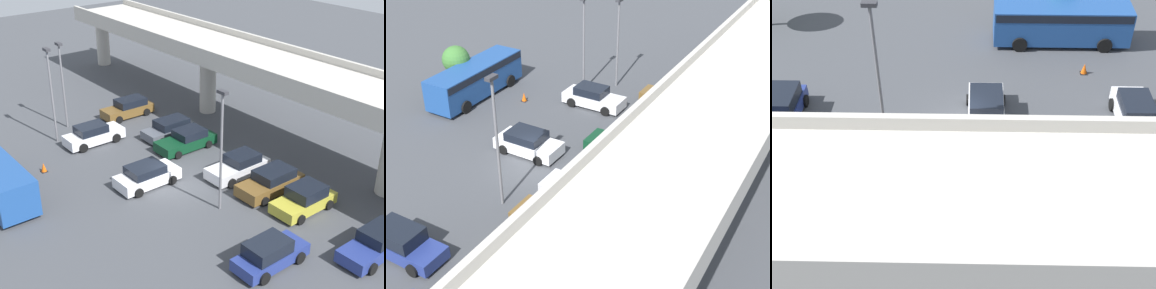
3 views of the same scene
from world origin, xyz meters
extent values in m
plane|color=#424449|center=(0.00, 0.00, 0.00)|extent=(118.75, 118.75, 0.00)
cube|color=#BCB7AD|center=(0.00, 10.51, 6.02)|extent=(55.42, 6.42, 0.90)
cube|color=#BCB7AD|center=(0.00, 7.45, 6.74)|extent=(55.42, 0.30, 0.55)
cube|color=#BCB7AD|center=(0.00, 13.57, 6.74)|extent=(55.42, 0.30, 0.55)
cylinder|color=#BCB7AD|center=(-9.24, 10.51, 2.78)|extent=(1.46, 1.46, 5.57)
cube|color=brown|center=(-12.77, 4.19, 0.57)|extent=(1.79, 4.59, 0.77)
cube|color=black|center=(-12.77, 4.55, 1.27)|extent=(1.65, 2.58, 0.64)
cylinder|color=black|center=(-11.85, 2.76, 0.32)|extent=(0.22, 0.65, 0.65)
cylinder|color=black|center=(-13.69, 2.76, 0.32)|extent=(0.22, 0.65, 0.65)
cylinder|color=black|center=(-11.85, 5.61, 0.32)|extent=(0.22, 0.65, 0.65)
cylinder|color=black|center=(-13.69, 5.61, 0.32)|extent=(0.22, 0.65, 0.65)
cube|color=silver|center=(-9.69, -0.87, 0.59)|extent=(1.82, 4.74, 0.79)
cube|color=black|center=(-9.69, -1.09, 1.30)|extent=(1.67, 2.33, 0.62)
cylinder|color=black|center=(-10.63, 0.60, 0.36)|extent=(0.22, 0.72, 0.72)
cylinder|color=black|center=(-8.76, 0.60, 0.36)|extent=(0.22, 0.72, 0.72)
cylinder|color=black|center=(-10.63, -2.34, 0.36)|extent=(0.22, 0.72, 0.72)
cylinder|color=black|center=(-8.76, -2.34, 0.36)|extent=(0.22, 0.72, 0.72)
cube|color=#515660|center=(-6.97, 4.54, 0.51)|extent=(1.88, 4.49, 0.67)
cube|color=black|center=(-6.97, 4.75, 1.17)|extent=(1.73, 2.61, 0.64)
cylinder|color=black|center=(-6.00, 3.15, 0.31)|extent=(0.22, 0.62, 0.62)
cylinder|color=black|center=(-7.93, 3.15, 0.31)|extent=(0.22, 0.62, 0.62)
cylinder|color=black|center=(-6.00, 5.94, 0.31)|extent=(0.22, 0.62, 0.62)
cylinder|color=black|center=(-7.93, 5.94, 0.31)|extent=(0.22, 0.62, 0.62)
cube|color=#0C381E|center=(-4.37, 4.19, 0.55)|extent=(1.97, 4.82, 0.76)
cube|color=black|center=(-4.37, 4.59, 1.23)|extent=(1.82, 2.26, 0.60)
cylinder|color=black|center=(-3.36, 2.70, 0.30)|extent=(0.22, 0.61, 0.61)
cylinder|color=black|center=(-5.38, 2.70, 0.30)|extent=(0.22, 0.61, 0.61)
cylinder|color=black|center=(-3.36, 5.68, 0.30)|extent=(0.22, 0.61, 0.61)
cylinder|color=black|center=(-5.38, 5.68, 0.30)|extent=(0.22, 0.61, 0.61)
cube|color=silver|center=(-1.57, -1.31, 0.57)|extent=(1.97, 4.43, 0.78)
cube|color=black|center=(-1.57, -1.46, 1.24)|extent=(1.81, 2.43, 0.57)
cylinder|color=black|center=(-2.58, 0.06, 0.32)|extent=(0.22, 0.64, 0.64)
cylinder|color=black|center=(-0.57, 0.06, 0.32)|extent=(0.22, 0.64, 0.64)
cylinder|color=black|center=(-2.58, -2.68, 0.32)|extent=(0.22, 0.64, 0.64)
cylinder|color=black|center=(-0.57, -2.68, 0.32)|extent=(0.22, 0.64, 0.64)
cube|color=silver|center=(1.34, 4.37, 0.58)|extent=(1.93, 4.68, 0.78)
cube|color=black|center=(1.34, 4.78, 1.28)|extent=(1.77, 2.20, 0.63)
cylinder|color=black|center=(2.32, 2.92, 0.34)|extent=(0.22, 0.69, 0.69)
cylinder|color=black|center=(0.35, 2.92, 0.34)|extent=(0.22, 0.69, 0.69)
cylinder|color=black|center=(2.32, 5.82, 0.34)|extent=(0.22, 0.69, 0.69)
cylinder|color=black|center=(0.35, 5.82, 0.34)|extent=(0.22, 0.69, 0.69)
cube|color=brown|center=(4.32, 4.51, 0.56)|extent=(1.96, 4.74, 0.79)
cube|color=black|center=(4.32, 4.86, 1.28)|extent=(1.80, 2.57, 0.64)
cylinder|color=black|center=(5.32, 3.04, 0.31)|extent=(0.22, 0.62, 0.62)
cylinder|color=black|center=(3.31, 3.04, 0.31)|extent=(0.22, 0.62, 0.62)
cylinder|color=black|center=(5.32, 5.98, 0.31)|extent=(0.22, 0.62, 0.62)
cylinder|color=black|center=(3.31, 5.98, 0.31)|extent=(0.22, 0.62, 0.62)
cube|color=gold|center=(7.16, 4.58, 0.53)|extent=(1.95, 4.32, 0.72)
cube|color=black|center=(7.16, 4.80, 1.26)|extent=(1.79, 2.21, 0.74)
cylinder|color=black|center=(8.15, 3.24, 0.32)|extent=(0.22, 0.64, 0.64)
cylinder|color=black|center=(6.16, 3.24, 0.32)|extent=(0.22, 0.64, 0.64)
cylinder|color=black|center=(8.15, 5.92, 0.32)|extent=(0.22, 0.64, 0.64)
cylinder|color=black|center=(6.16, 5.92, 0.32)|extent=(0.22, 0.64, 0.64)
cube|color=navy|center=(9.71, -1.02, 0.54)|extent=(1.75, 4.38, 0.70)
cube|color=black|center=(9.71, -1.31, 1.26)|extent=(1.61, 2.42, 0.75)
cylinder|color=black|center=(8.81, 0.34, 0.35)|extent=(0.22, 0.69, 0.69)
cylinder|color=black|center=(10.60, 0.34, 0.35)|extent=(0.22, 0.69, 0.69)
cylinder|color=black|center=(8.81, -2.37, 0.35)|extent=(0.22, 0.69, 0.69)
cube|color=#1E478C|center=(-6.65, -9.91, 1.46)|extent=(8.98, 2.49, 2.37)
cube|color=black|center=(-6.65, -9.91, 2.31)|extent=(8.80, 2.54, 0.52)
cylinder|color=black|center=(-9.43, -11.18, 0.50)|extent=(0.99, 0.29, 0.99)
cylinder|color=black|center=(-9.43, -8.65, 0.50)|extent=(0.99, 0.29, 0.99)
cylinder|color=black|center=(-3.86, -11.18, 0.50)|extent=(0.99, 0.29, 0.99)
cylinder|color=black|center=(-3.86, -8.65, 0.50)|extent=(0.99, 0.29, 0.99)
cylinder|color=slate|center=(-11.87, -3.04, 3.72)|extent=(0.16, 0.16, 7.44)
cylinder|color=slate|center=(-13.96, -1.10, 3.55)|extent=(0.16, 0.16, 7.09)
cube|color=#333338|center=(-13.96, -1.10, 7.19)|extent=(0.70, 0.35, 0.20)
cylinder|color=slate|center=(3.79, 0.56, 3.87)|extent=(0.16, 0.16, 7.74)
cube|color=#333338|center=(3.79, 0.56, 7.84)|extent=(0.70, 0.35, 0.20)
cylinder|color=brown|center=(-6.83, -11.92, 0.84)|extent=(0.24, 0.24, 1.68)
sphere|color=#3D7533|center=(-6.83, -11.92, 2.62)|extent=(2.23, 2.23, 2.23)
cube|color=black|center=(-7.75, -6.07, 0.02)|extent=(0.44, 0.44, 0.04)
cone|color=#EA590F|center=(-7.75, -6.07, 0.35)|extent=(0.40, 0.40, 0.70)
camera|label=1|loc=(25.18, -18.78, 18.40)|focal=50.00mm
camera|label=2|loc=(22.89, 16.74, 18.69)|focal=50.00mm
camera|label=3|loc=(-0.83, 22.25, 18.61)|focal=50.00mm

